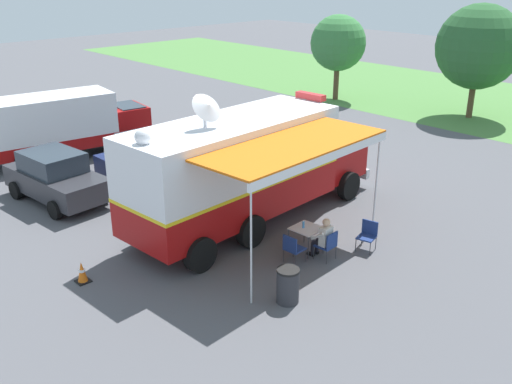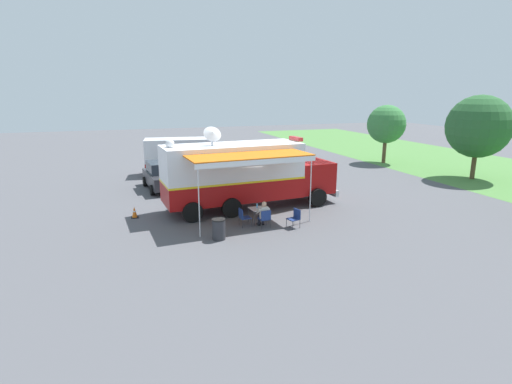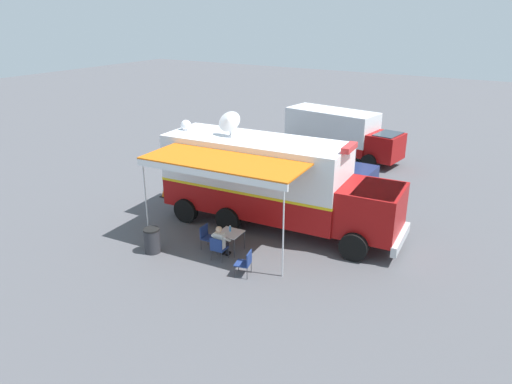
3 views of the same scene
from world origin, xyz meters
The scene contains 16 objects.
ground_plane centered at (0.00, 0.00, 0.00)m, with size 100.00×100.00×0.00m, color #515156.
lot_stripe centered at (-3.36, 1.72, 0.00)m, with size 0.12×4.80×0.01m, color silver.
command_truck centered at (-0.02, 0.75, 1.94)m, with size 5.38×9.64×4.53m.
folding_table centered at (2.58, 0.53, 0.67)m, with size 0.85×0.85×0.73m.
water_bottle centered at (2.50, 0.48, 0.83)m, with size 0.07×0.07×0.22m.
folding_chair_at_table centered at (3.38, 0.56, 0.51)m, with size 0.51×0.51×0.87m.
folding_chair_beside_table centered at (2.84, -0.31, 0.51)m, with size 0.51×0.51×0.87m.
folding_chair_spare_by_truck centered at (3.73, 1.91, 0.51)m, with size 0.58×0.58×0.87m.
seated_responder centered at (3.19, 0.55, 0.65)m, with size 0.68×0.58×1.25m.
trash_bin centered at (4.09, -1.79, 0.46)m, with size 0.57×0.57×0.91m.
traffic_cone centered at (-0.23, -5.06, 0.28)m, with size 0.36×0.36×0.58m.
support_truck centered at (-10.37, -0.64, 1.39)m, with size 3.05×7.02×2.70m.
car_behind_truck centered at (-5.79, 0.83, 0.88)m, with size 2.02×4.20×1.76m.
car_far_corner centered at (-5.92, -3.06, 0.88)m, with size 4.36×2.33×1.76m.
tree_far_left centered at (-9.63, 16.52, 3.36)m, with size 3.28×3.28×5.02m.
tree_left_of_centre centered at (-1.85, 18.41, 3.74)m, with size 4.37×4.37×5.93m.
Camera 1 is at (12.42, -10.58, 7.81)m, focal length 40.02 mm.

